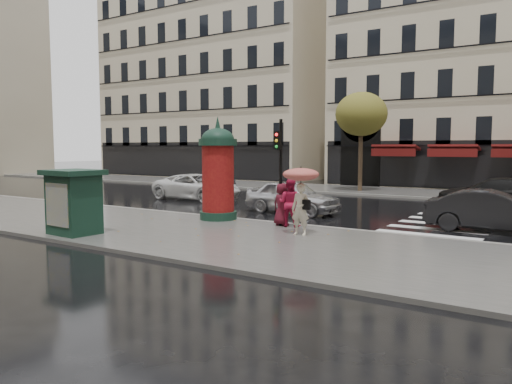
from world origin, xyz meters
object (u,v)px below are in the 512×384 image
Objects in this scene: man_burgundy at (282,204)px; car_far_silver at (208,183)px; traffic_light at (280,162)px; car_black at (495,194)px; morris_column at (218,170)px; car_white at (197,187)px; newsstand at (74,201)px; car_silver at (293,197)px; woman_red at (290,203)px; woman_umbrella at (301,189)px; car_darkgrey at (493,211)px.

man_burgundy reaches higher than car_far_silver.
traffic_light reaches higher than car_black.
car_white is (-6.23, 6.06, -1.36)m from morris_column.
man_burgundy is at bearing 47.60° from newsstand.
morris_column is at bearing 166.16° from car_silver.
car_white is at bearing 135.78° from morris_column.
car_black is at bearing -125.20° from woman_red.
morris_column is 0.92× the size of car_silver.
car_silver is 0.83× the size of car_black.
woman_umbrella is 4.78m from morris_column.
car_silver reaches higher than car_white.
car_darkgrey is (11.62, 8.88, -0.48)m from newsstand.
car_darkgrey is at bearing -158.37° from woman_red.
morris_column reaches higher than car_black.
morris_column is 0.91× the size of car_darkgrey.
woman_umbrella is 7.62m from newsstand.
morris_column is at bearing -44.19° from car_black.
woman_red is 0.41m from man_burgundy.
traffic_light reaches higher than newsstand.
car_white is (-7.45, 2.08, -0.02)m from car_silver.
newsstand is 12.25m from car_white.
car_black reaches higher than car_white.
woman_umbrella is at bearing 129.69° from car_darkgrey.
newsstand is (-4.91, -5.27, -1.28)m from traffic_light.
newsstand reaches higher than car_darkgrey.
car_white is at bearing 31.42° from car_far_silver.
car_white is 1.37× the size of car_far_silver.
car_darkgrey is at bearing 3.25° from car_black.
car_white is (-9.22, 6.06, -0.17)m from man_burgundy.
woman_red is 7.25m from car_darkgrey.
man_burgundy is at bearing 0.00° from morris_column.
traffic_light is 0.88× the size of car_silver.
woman_umbrella is at bearing -122.55° from car_white.
car_darkgrey is 0.84× the size of car_black.
car_black reaches higher than car_far_silver.
car_black is (5.42, 10.51, -0.22)m from woman_red.
car_darkgrey is (5.13, 4.90, -0.89)m from woman_umbrella.
car_white is (-9.19, 6.19, -1.76)m from traffic_light.
woman_red is 0.39× the size of car_silver.
car_white is (-4.29, 11.46, -0.49)m from newsstand.
woman_red is at bearing -120.43° from car_white.
car_darkgrey reaches higher than car_white.
woman_red is 0.33× the size of car_black.
car_white is 4.53m from car_far_silver.
car_darkgrey is (8.46, -0.50, -0.01)m from car_silver.
morris_column reaches higher than woman_red.
traffic_light reaches higher than woman_umbrella.
newsstand reaches higher than car_black.
newsstand is (-5.32, -5.31, 0.23)m from woman_red.
car_silver is 0.98× the size of car_darkgrey.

